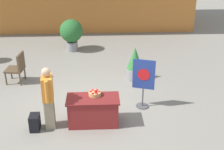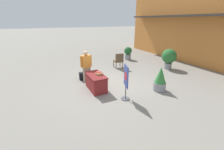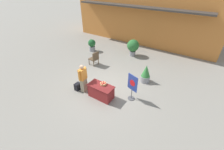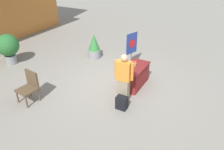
# 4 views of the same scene
# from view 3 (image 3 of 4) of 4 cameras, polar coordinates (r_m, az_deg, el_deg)

# --- Properties ---
(ground_plane) EXTENTS (120.00, 120.00, 0.00)m
(ground_plane) POSITION_cam_3_polar(r_m,az_deg,el_deg) (8.59, -2.62, -5.09)
(ground_plane) COLOR gray
(storefront_building) EXTENTS (13.26, 4.70, 5.38)m
(storefront_building) POSITION_cam_3_polar(r_m,az_deg,el_deg) (15.59, 13.12, 22.78)
(storefront_building) COLOR #C67533
(storefront_building) RESTS_ON ground_plane
(display_table) EXTENTS (1.34, 0.68, 0.74)m
(display_table) POSITION_cam_3_polar(r_m,az_deg,el_deg) (7.81, -4.21, -6.22)
(display_table) COLOR maroon
(display_table) RESTS_ON ground_plane
(apple_basket) EXTENTS (0.32, 0.32, 0.16)m
(apple_basket) POSITION_cam_3_polar(r_m,az_deg,el_deg) (7.61, -3.37, -3.30)
(apple_basket) COLOR tan
(apple_basket) RESTS_ON display_table
(person_visitor) EXTENTS (0.30, 0.61, 1.63)m
(person_visitor) POSITION_cam_3_polar(r_m,az_deg,el_deg) (8.07, -10.95, -1.25)
(person_visitor) COLOR gray
(person_visitor) RESTS_ON ground_plane
(backpack) EXTENTS (0.24, 0.34, 0.42)m
(backpack) POSITION_cam_3_polar(r_m,az_deg,el_deg) (8.58, -12.94, -4.31)
(backpack) COLOR black
(backpack) RESTS_ON ground_plane
(poster_board) EXTENTS (0.59, 0.36, 1.44)m
(poster_board) POSITION_cam_3_polar(r_m,az_deg,el_deg) (7.49, 7.73, -4.30)
(poster_board) COLOR #4C4C51
(poster_board) RESTS_ON ground_plane
(patio_chair) EXTENTS (0.61, 0.61, 1.01)m
(patio_chair) POSITION_cam_3_polar(r_m,az_deg,el_deg) (10.68, -6.68, 6.48)
(patio_chair) COLOR brown
(patio_chair) RESTS_ON ground_plane
(potted_plant_near_left) EXTENTS (0.93, 0.93, 1.32)m
(potted_plant_near_left) POSITION_cam_3_polar(r_m,az_deg,el_deg) (12.03, 8.01, 10.79)
(potted_plant_near_left) COLOR gray
(potted_plant_near_left) RESTS_ON ground_plane
(potted_plant_far_left) EXTENTS (0.62, 0.62, 1.01)m
(potted_plant_far_left) POSITION_cam_3_polar(r_m,az_deg,el_deg) (12.95, -7.66, 11.38)
(potted_plant_far_left) COLOR gray
(potted_plant_far_left) RESTS_ON ground_plane
(potted_plant_far_right) EXTENTS (0.56, 0.56, 1.12)m
(potted_plant_far_right) POSITION_cam_3_polar(r_m,az_deg,el_deg) (9.04, 12.70, 0.42)
(potted_plant_far_right) COLOR gray
(potted_plant_far_right) RESTS_ON ground_plane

